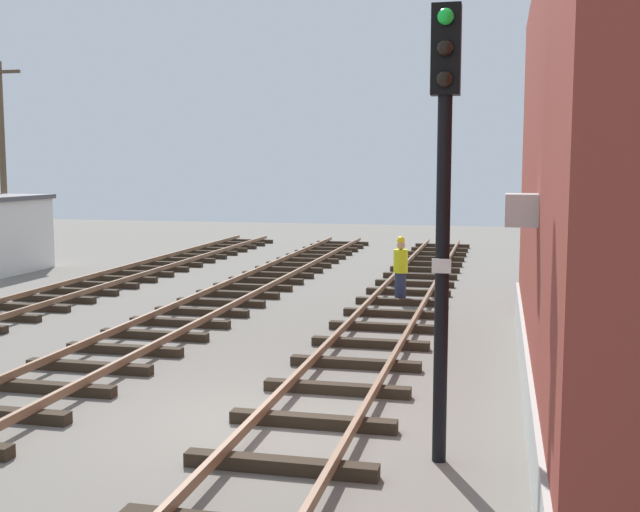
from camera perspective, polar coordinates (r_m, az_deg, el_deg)
name	(u,v)px	position (r m, az deg, el deg)	size (l,w,h in m)	color
ground_plane	(266,424)	(12.02, -3.92, -12.01)	(80.00, 80.00, 0.00)	slate
track_near_building	(313,419)	(11.80, -0.54, -11.68)	(2.50, 54.10, 0.32)	#2D2319
track_centre	(22,398)	(13.69, -20.77, -9.55)	(2.50, 54.10, 0.32)	#2D2319
signal_mast	(444,183)	(10.00, 8.93, 5.25)	(0.36, 0.40, 5.79)	black
utility_pole_far	(3,159)	(33.20, -21.97, 6.54)	(1.80, 0.24, 7.80)	brown
track_worker_foreground	(401,270)	(22.12, 5.85, -1.00)	(0.40, 0.40, 1.87)	#262D4C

